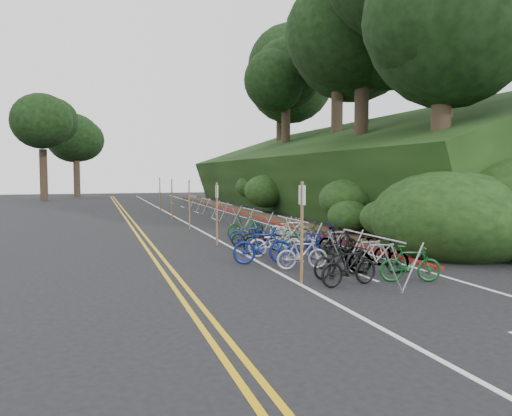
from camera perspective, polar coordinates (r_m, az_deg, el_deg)
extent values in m
plane|color=black|center=(15.00, -2.23, -7.01)|extent=(120.00, 120.00, 0.00)
cube|color=gold|center=(24.41, -13.54, -2.84)|extent=(0.12, 80.00, 0.01)
cube|color=gold|center=(24.43, -12.84, -2.82)|extent=(0.12, 80.00, 0.01)
cube|color=silver|center=(24.85, -6.27, -2.63)|extent=(0.12, 80.00, 0.01)
cube|color=silver|center=(26.02, 2.83, -2.31)|extent=(0.12, 80.00, 0.01)
cube|color=silver|center=(14.37, 12.10, -7.56)|extent=(0.10, 1.60, 0.01)
cube|color=silver|center=(19.71, 3.32, -4.35)|extent=(0.10, 1.60, 0.01)
cube|color=silver|center=(25.35, -1.61, -2.48)|extent=(0.10, 1.60, 0.01)
cube|color=silver|center=(31.13, -4.72, -1.28)|extent=(0.10, 1.60, 0.01)
cube|color=silver|center=(36.97, -6.86, -0.46)|extent=(0.10, 1.60, 0.01)
cube|color=silver|center=(42.86, -8.40, 0.13)|extent=(0.10, 1.60, 0.01)
cube|color=silver|center=(48.78, -9.58, 0.58)|extent=(0.10, 1.60, 0.01)
cube|color=maroon|center=(28.05, 2.34, -1.76)|extent=(0.25, 28.00, 0.10)
cube|color=black|center=(40.18, 7.86, 3.87)|extent=(12.32, 44.00, 9.11)
cube|color=#382819|center=(37.74, -1.93, -0.23)|extent=(1.40, 44.00, 0.16)
ellipsoid|color=#284C19|center=(20.58, 15.06, -1.22)|extent=(2.00, 2.80, 1.60)
ellipsoid|color=#284C19|center=(25.24, 10.42, 0.95)|extent=(2.60, 3.64, 2.08)
ellipsoid|color=#284C19|center=(31.12, 7.12, 2.36)|extent=(2.20, 3.08, 1.76)
ellipsoid|color=#284C19|center=(36.17, 1.07, 1.93)|extent=(3.00, 4.20, 2.40)
ellipsoid|color=#284C19|center=(42.08, -0.69, 2.45)|extent=(2.40, 3.36, 1.92)
ellipsoid|color=#284C19|center=(46.28, -0.63, 3.44)|extent=(2.80, 3.92, 2.24)
ellipsoid|color=#284C19|center=(23.05, 10.57, -0.95)|extent=(1.80, 2.52, 1.44)
ellipsoid|color=#284C19|center=(35.08, 5.55, 3.55)|extent=(3.20, 4.48, 2.56)
ellipsoid|color=black|center=(19.02, 21.21, -1.26)|extent=(5.28, 6.16, 3.52)
cylinder|color=#2D2319|center=(21.86, 20.29, 6.39)|extent=(0.78, 0.78, 5.34)
ellipsoid|color=black|center=(22.61, 20.61, 18.79)|extent=(7.30, 7.30, 6.94)
cylinder|color=#2D2319|center=(25.94, 20.66, 10.88)|extent=(0.85, 0.85, 6.57)
cylinder|color=#2D2319|center=(30.28, 11.94, 9.06)|extent=(0.83, 0.83, 6.16)
ellipsoid|color=black|center=(31.31, 12.10, 19.53)|extent=(8.76, 8.76, 8.33)
cylinder|color=#2D2319|center=(38.58, 9.22, 9.64)|extent=(0.87, 0.87, 6.98)
ellipsoid|color=black|center=(39.75, 9.34, 19.01)|extent=(10.04, 10.04, 9.54)
cylinder|color=#2D2319|center=(45.37, 3.41, 7.55)|extent=(0.81, 0.81, 5.75)
ellipsoid|color=black|center=(45.98, 3.44, 14.00)|extent=(7.67, 7.67, 7.29)
cylinder|color=#2D2319|center=(53.79, 2.79, 8.18)|extent=(0.85, 0.85, 6.57)
ellipsoid|color=black|center=(54.56, 2.81, 14.50)|extent=(9.13, 9.13, 8.67)
cylinder|color=#2D2319|center=(56.40, -23.11, 3.48)|extent=(0.78, 0.78, 5.34)
ellipsoid|color=black|center=(56.59, -23.24, 8.41)|extent=(7.30, 7.30, 6.94)
cylinder|color=#2D2319|center=(64.21, -19.79, 3.41)|extent=(0.76, 0.76, 4.93)
ellipsoid|color=black|center=(64.33, -19.89, 7.31)|extent=(6.39, 6.39, 6.07)
cylinder|color=#90959F|center=(13.45, 13.07, -3.10)|extent=(0.05, 3.02, 0.05)
cylinder|color=#90959F|center=(12.22, 15.33, -6.76)|extent=(0.62, 0.04, 1.21)
cylinder|color=#90959F|center=(12.53, 17.48, -6.54)|extent=(0.62, 0.04, 1.21)
cylinder|color=#90959F|center=(14.62, 9.23, -4.91)|extent=(0.62, 0.04, 1.21)
cylinder|color=#90959F|center=(14.89, 11.15, -4.77)|extent=(0.62, 0.04, 1.21)
cylinder|color=#90959F|center=(18.62, 4.16, -1.29)|extent=(0.05, 3.00, 0.05)
cylinder|color=#90959F|center=(17.29, 5.04, -3.62)|extent=(0.58, 0.04, 1.13)
cylinder|color=#90959F|center=(17.52, 6.73, -3.53)|extent=(0.58, 0.04, 1.13)
cylinder|color=#90959F|center=(19.88, 1.88, -2.61)|extent=(0.58, 0.04, 1.13)
cylinder|color=#90959F|center=(20.07, 3.39, -2.55)|extent=(0.58, 0.04, 1.13)
cylinder|color=#90959F|center=(23.31, -0.47, -0.21)|extent=(0.05, 3.00, 0.05)
cylinder|color=#90959F|center=(21.95, -0.07, -1.98)|extent=(0.58, 0.04, 1.13)
cylinder|color=#90959F|center=(22.13, 1.31, -1.94)|extent=(0.58, 0.04, 1.13)
cylinder|color=#90959F|center=(24.61, -2.07, -1.34)|extent=(0.58, 0.04, 1.13)
cylinder|color=#90959F|center=(24.77, -0.83, -1.30)|extent=(0.58, 0.04, 1.13)
cylinder|color=#90959F|center=(28.11, -3.54, 0.50)|extent=(0.05, 3.00, 0.05)
cylinder|color=#90959F|center=(26.73, -3.36, -0.92)|extent=(0.58, 0.04, 1.13)
cylinder|color=#90959F|center=(26.88, -2.21, -0.89)|extent=(0.58, 0.04, 1.13)
cylinder|color=#90959F|center=(29.44, -4.74, -0.47)|extent=(0.58, 0.04, 1.13)
cylinder|color=#90959F|center=(29.57, -3.68, -0.45)|extent=(0.58, 0.04, 1.13)
cylinder|color=#90959F|center=(32.97, -5.70, 1.00)|extent=(0.05, 3.00, 0.05)
cylinder|color=#90959F|center=(31.58, -5.65, -0.17)|extent=(0.58, 0.04, 1.13)
cylinder|color=#90959F|center=(31.70, -4.66, -0.15)|extent=(0.58, 0.04, 1.13)
cylinder|color=#90959F|center=(34.31, -6.65, 0.15)|extent=(0.58, 0.04, 1.13)
cylinder|color=#90959F|center=(34.43, -5.74, 0.17)|extent=(0.58, 0.04, 1.13)
cylinder|color=#90959F|center=(37.86, -7.31, 1.37)|extent=(0.05, 3.00, 0.05)
cylinder|color=#90959F|center=(36.47, -7.33, 0.37)|extent=(0.58, 0.04, 1.13)
cylinder|color=#90959F|center=(36.57, -6.47, 0.39)|extent=(0.58, 0.04, 1.13)
cylinder|color=#90959F|center=(39.22, -8.08, 0.62)|extent=(0.58, 0.04, 1.13)
cylinder|color=#90959F|center=(39.32, -7.28, 0.63)|extent=(0.58, 0.04, 1.13)
cylinder|color=brown|center=(12.89, 5.26, -2.86)|extent=(0.08, 0.08, 2.66)
cube|color=silver|center=(12.81, 5.28, 1.49)|extent=(0.02, 0.40, 0.50)
cylinder|color=brown|center=(19.78, -4.49, -0.69)|extent=(0.08, 0.08, 2.50)
cube|color=silver|center=(19.73, -4.51, 1.92)|extent=(0.02, 0.40, 0.50)
cylinder|color=brown|center=(25.64, -7.62, 0.36)|extent=(0.08, 0.08, 2.50)
cube|color=silver|center=(25.60, -7.64, 2.37)|extent=(0.02, 0.40, 0.50)
cylinder|color=brown|center=(31.55, -9.58, 1.01)|extent=(0.08, 0.08, 2.50)
cube|color=silver|center=(31.52, -9.60, 2.65)|extent=(0.02, 0.40, 0.50)
cylinder|color=brown|center=(37.49, -10.92, 1.46)|extent=(0.08, 0.08, 2.50)
cube|color=silver|center=(37.46, -10.94, 2.84)|extent=(0.02, 0.40, 0.50)
imported|color=navy|center=(15.81, 0.74, -4.33)|extent=(0.66, 1.94, 1.15)
imported|color=black|center=(12.94, 10.60, -6.54)|extent=(0.73, 1.75, 1.02)
imported|color=#144C1E|center=(13.79, 17.23, -6.10)|extent=(0.92, 1.68, 0.97)
imported|color=black|center=(14.01, 9.39, -5.80)|extent=(1.23, 1.98, 0.98)
imported|color=slate|center=(14.64, 13.85, -5.34)|extent=(1.02, 1.79, 1.04)
imported|color=#9E9EA3|center=(14.94, 5.31, -5.22)|extent=(0.60, 1.61, 0.95)
imported|color=slate|center=(15.78, 12.72, -4.83)|extent=(0.59, 1.59, 0.93)
imported|color=navy|center=(16.18, 5.31, -4.58)|extent=(1.19, 1.83, 0.91)
imported|color=black|center=(16.78, 9.56, -4.05)|extent=(1.09, 1.82, 1.06)
imported|color=beige|center=(17.06, 2.25, -4.00)|extent=(1.18, 1.97, 0.98)
imported|color=slate|center=(17.97, 9.14, -3.67)|extent=(0.82, 1.66, 0.96)
imported|color=slate|center=(18.14, 0.86, -3.61)|extent=(1.11, 1.86, 0.92)
imported|color=navy|center=(19.05, 7.71, -3.19)|extent=(1.24, 1.98, 0.98)
imported|color=black|center=(19.42, -0.52, -3.24)|extent=(0.85, 1.65, 0.83)
imported|color=#144C1E|center=(20.38, 5.45, -2.80)|extent=(1.10, 1.84, 0.91)
imported|color=navy|center=(20.48, -0.85, -2.84)|extent=(0.57, 1.62, 0.85)
imported|color=beige|center=(20.97, 4.25, -2.50)|extent=(0.99, 1.70, 0.99)
imported|color=#144C1E|center=(21.83, -1.29, -2.11)|extent=(0.93, 1.87, 1.08)
imported|color=beige|center=(22.27, 3.66, -2.26)|extent=(0.70, 1.70, 0.87)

